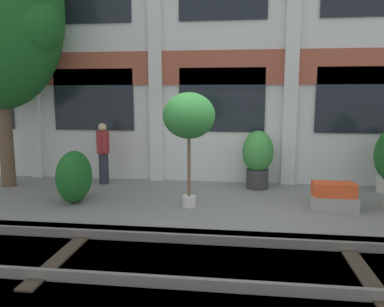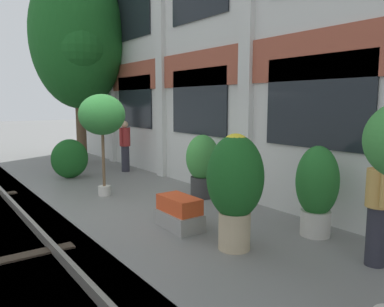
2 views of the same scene
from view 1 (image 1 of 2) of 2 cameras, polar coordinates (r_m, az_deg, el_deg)
ground_plane at (r=8.12m, az=3.54°, el=-8.15°), size 80.00×80.00×0.00m
apartment_facade at (r=10.57m, az=4.75°, el=18.73°), size 18.30×0.64×8.42m
rail_tracks at (r=5.60m, az=1.62°, el=-17.70°), size 25.94×2.80×0.43m
potted_plant_square_trough at (r=8.39m, az=20.74°, el=-6.22°), size 0.96×0.55×0.58m
potted_plant_terracotta_small at (r=7.81m, az=-0.47°, el=5.51°), size 1.09×1.09×2.44m
potted_plant_fluted_column at (r=9.69m, az=9.99°, el=-0.52°), size 0.78×0.78×1.49m
resident_by_doorway at (r=10.32m, az=-13.38°, el=0.31°), size 0.34×0.48×1.64m
topiary_hedge at (r=8.74m, az=-17.50°, el=-3.39°), size 0.73×1.11×1.16m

